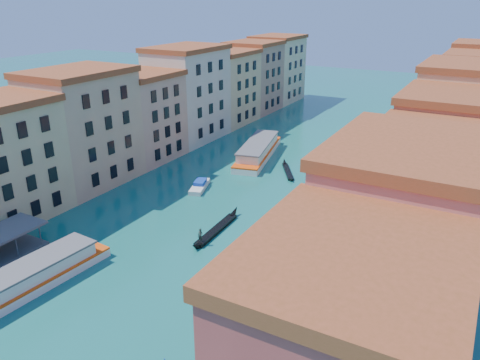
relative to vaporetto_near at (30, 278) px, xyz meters
The scene contains 12 objects.
left_bank_palazzos 56.17m from the vaporetto_near, 109.49° to the left, with size 12.80×128.40×21.00m.
right_bank_palazzos 65.20m from the vaporetto_near, 54.58° to the left, with size 12.80×128.40×21.00m.
quay 60.37m from the vaporetto_near, 60.78° to the left, with size 4.00×140.00×1.00m, color gray.
restaurant_awnings 31.57m from the vaporetto_near, 19.81° to the left, with size 3.20×44.55×3.12m.
mooring_poles_right 31.27m from the vaporetto_near, 31.81° to the left, with size 1.44×54.24×3.20m.
vaporetto_near is the anchor object (origin of this frame).
vaporetto_far 54.15m from the vaporetto_near, 88.19° to the left, with size 10.04×22.86×3.32m.
gondola_fore 24.75m from the vaporetto_near, 62.60° to the left, with size 1.72×13.58×2.71m.
gondola_right 29.07m from the vaporetto_near, 36.32° to the left, with size 3.92×12.41×2.51m.
gondola_far 50.08m from the vaporetto_near, 77.76° to the left, with size 6.60×10.02×1.59m.
motorboat_mid 34.16m from the vaporetto_near, 89.15° to the left, with size 4.10×7.01×1.38m.
motorboat_far 82.32m from the vaporetto_near, 77.06° to the left, with size 2.21×6.78×1.40m.
Camera 1 is at (35.42, -15.78, 31.21)m, focal length 35.00 mm.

